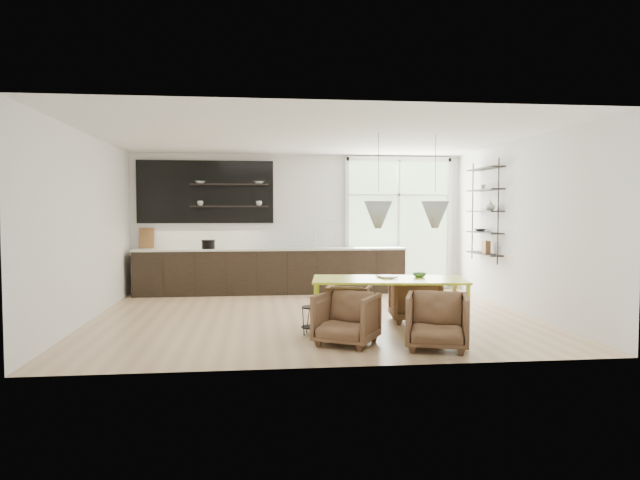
{
  "coord_description": "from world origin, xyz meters",
  "views": [
    {
      "loc": [
        -0.93,
        -9.1,
        1.72
      ],
      "look_at": [
        0.17,
        0.6,
        1.21
      ],
      "focal_mm": 32.0,
      "sensor_mm": 36.0,
      "label": 1
    }
  ],
  "objects_px": {
    "armchair_back_left": "(349,304)",
    "wire_stool": "(312,317)",
    "armchair_front_left": "(346,319)",
    "armchair_back_right": "(415,299)",
    "armchair_front_right": "(437,321)",
    "dining_table": "(389,282)"
  },
  "relations": [
    {
      "from": "armchair_back_left",
      "to": "wire_stool",
      "type": "relative_size",
      "value": 1.67
    },
    {
      "from": "armchair_front_left",
      "to": "wire_stool",
      "type": "xyz_separation_m",
      "value": [
        -0.38,
        0.62,
        -0.08
      ]
    },
    {
      "from": "armchair_back_right",
      "to": "wire_stool",
      "type": "height_order",
      "value": "armchair_back_right"
    },
    {
      "from": "armchair_back_right",
      "to": "armchair_front_left",
      "type": "relative_size",
      "value": 1.02
    },
    {
      "from": "wire_stool",
      "to": "armchair_front_right",
      "type": "bearing_deg",
      "value": -33.61
    },
    {
      "from": "dining_table",
      "to": "armchair_front_left",
      "type": "relative_size",
      "value": 3.02
    },
    {
      "from": "armchair_front_right",
      "to": "wire_stool",
      "type": "xyz_separation_m",
      "value": [
        -1.46,
        0.97,
        -0.09
      ]
    },
    {
      "from": "armchair_back_right",
      "to": "armchair_front_right",
      "type": "distance_m",
      "value": 1.74
    },
    {
      "from": "dining_table",
      "to": "armchair_back_left",
      "type": "relative_size",
      "value": 3.37
    },
    {
      "from": "armchair_back_left",
      "to": "armchair_back_right",
      "type": "height_order",
      "value": "armchair_back_right"
    },
    {
      "from": "armchair_back_right",
      "to": "wire_stool",
      "type": "xyz_separation_m",
      "value": [
        -1.67,
        -0.76,
        -0.09
      ]
    },
    {
      "from": "armchair_back_right",
      "to": "armchair_front_right",
      "type": "relative_size",
      "value": 0.98
    },
    {
      "from": "armchair_back_left",
      "to": "armchair_front_right",
      "type": "xyz_separation_m",
      "value": [
        0.82,
        -1.72,
        0.05
      ]
    },
    {
      "from": "armchair_back_left",
      "to": "wire_stool",
      "type": "xyz_separation_m",
      "value": [
        -0.64,
        -0.75,
        -0.05
      ]
    },
    {
      "from": "armchair_back_right",
      "to": "wire_stool",
      "type": "bearing_deg",
      "value": 30.78
    },
    {
      "from": "armchair_front_left",
      "to": "armchair_front_right",
      "type": "bearing_deg",
      "value": 11.88
    },
    {
      "from": "armchair_front_left",
      "to": "armchair_front_right",
      "type": "xyz_separation_m",
      "value": [
        1.08,
        -0.35,
        0.01
      ]
    },
    {
      "from": "dining_table",
      "to": "armchair_back_left",
      "type": "xyz_separation_m",
      "value": [
        -0.43,
        0.77,
        -0.42
      ]
    },
    {
      "from": "armchair_front_left",
      "to": "dining_table",
      "type": "bearing_deg",
      "value": 70.89
    },
    {
      "from": "armchair_front_left",
      "to": "wire_stool",
      "type": "distance_m",
      "value": 0.73
    },
    {
      "from": "armchair_back_right",
      "to": "wire_stool",
      "type": "relative_size",
      "value": 1.91
    },
    {
      "from": "armchair_front_right",
      "to": "wire_stool",
      "type": "bearing_deg",
      "value": 164.73
    }
  ]
}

